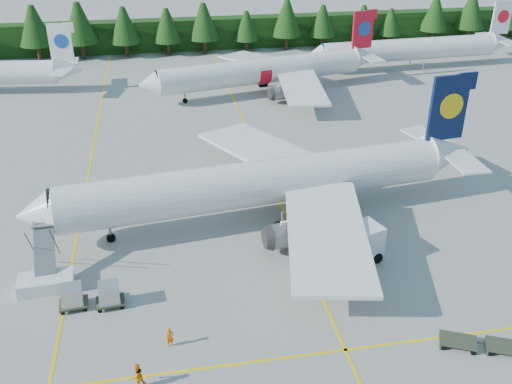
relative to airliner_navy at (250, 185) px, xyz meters
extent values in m
plane|color=#9F9E99|center=(-2.37, -12.83, -3.81)|extent=(320.00, 320.00, 0.00)
cube|color=yellow|center=(-16.37, 7.17, -3.80)|extent=(0.25, 120.00, 0.01)
cube|color=yellow|center=(3.63, 7.17, -3.80)|extent=(0.25, 120.00, 0.01)
cube|color=yellow|center=(-2.37, -18.83, -3.80)|extent=(80.00, 0.25, 0.01)
cube|color=black|center=(-2.37, 69.17, -0.81)|extent=(220.00, 4.00, 6.00)
cylinder|color=silver|center=(0.71, 0.09, 0.09)|extent=(37.06, 8.86, 4.33)
cone|color=silver|center=(-19.06, -2.38, 0.09)|extent=(3.54, 4.67, 4.33)
cube|color=#071336|center=(20.58, 2.57, 5.50)|extent=(4.13, 0.89, 6.71)
cube|color=silver|center=(2.79, 9.62, -0.56)|extent=(12.77, 17.46, 1.23)
cylinder|color=slate|center=(1.00, 6.45, -2.08)|extent=(3.93, 2.71, 2.27)
cube|color=silver|center=(5.07, -8.64, -0.56)|extent=(9.44, 17.17, 1.23)
cylinder|color=slate|center=(2.56, -6.01, -2.08)|extent=(3.93, 2.71, 2.27)
cylinder|color=slate|center=(-13.17, -1.65, -2.89)|extent=(0.26, 0.26, 1.84)
cylinder|color=silver|center=(8.40, 38.76, -0.30)|extent=(33.19, 11.15, 3.90)
cone|color=silver|center=(-9.09, 34.78, -0.30)|extent=(3.53, 4.41, 3.90)
cube|color=red|center=(25.99, 42.76, 4.58)|extent=(3.69, 1.15, 6.05)
cube|color=silver|center=(9.42, 47.49, -0.88)|extent=(12.51, 15.56, 1.11)
cylinder|color=slate|center=(8.10, 44.49, -2.25)|extent=(3.69, 2.73, 2.05)
cube|color=silver|center=(13.09, 31.33, -0.88)|extent=(7.15, 15.09, 1.11)
cylinder|color=slate|center=(10.61, 33.46, -2.25)|extent=(3.69, 2.73, 2.05)
cylinder|color=slate|center=(-3.88, 35.97, -2.98)|extent=(0.23, 0.23, 1.66)
cube|color=silver|center=(-21.94, 44.60, 4.08)|extent=(3.50, 0.71, 5.69)
cylinder|color=silver|center=(36.92, 47.97, -0.37)|extent=(32.59, 5.67, 3.81)
cone|color=silver|center=(19.40, 46.97, -0.37)|extent=(2.88, 3.96, 3.81)
cube|color=silver|center=(54.54, 48.98, 4.39)|extent=(3.64, 0.54, 5.91)
cylinder|color=slate|center=(24.62, 47.26, -3.05)|extent=(0.23, 0.23, 1.53)
cube|color=silver|center=(-17.95, -7.88, -3.24)|extent=(4.47, 2.55, 1.13)
cube|color=slate|center=(-18.09, -5.83, -1.44)|extent=(1.92, 4.21, 3.06)
cube|color=slate|center=(-18.22, -3.78, -0.05)|extent=(1.93, 1.36, 0.12)
cube|color=silver|center=(4.65, -9.55, -2.60)|extent=(2.92, 2.92, 2.41)
cube|color=black|center=(4.65, -9.55, -2.03)|extent=(2.56, 2.70, 1.03)
cube|color=silver|center=(7.91, -8.43, -2.08)|extent=(4.73, 3.73, 2.99)
cube|color=#333929|center=(11.56, -19.80, -3.34)|extent=(2.93, 2.47, 0.15)
cube|color=#333929|center=(14.50, -20.91, -3.34)|extent=(2.93, 2.47, 0.15)
cube|color=#333929|center=(-15.56, -10.71, -3.42)|extent=(2.29, 1.85, 0.14)
cube|color=#AFB2B4|center=(-15.56, -10.71, -2.59)|extent=(1.64, 1.60, 1.51)
cube|color=#333929|center=(-12.80, -10.94, -3.42)|extent=(2.29, 1.85, 0.14)
cube|color=#AFB2B4|center=(-12.80, -10.94, -2.59)|extent=(1.64, 1.60, 1.51)
imported|color=#FF6505|center=(-8.43, -16.25, -3.03)|extent=(0.66, 0.54, 1.55)
imported|color=orange|center=(-10.65, -19.62, -2.90)|extent=(1.11, 1.06, 1.82)
imported|color=orange|center=(4.92, -9.18, -2.90)|extent=(0.61, 0.82, 1.82)
camera|label=1|loc=(-7.85, -47.35, 24.67)|focal=40.00mm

